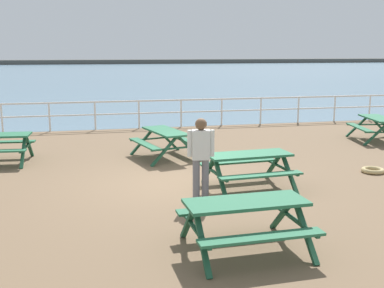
{
  "coord_description": "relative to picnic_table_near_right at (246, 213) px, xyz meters",
  "views": [
    {
      "loc": [
        -1.96,
        -10.13,
        2.95
      ],
      "look_at": [
        0.42,
        0.37,
        0.8
      ],
      "focal_mm": 44.17,
      "sensor_mm": 36.0,
      "label": 1
    }
  ],
  "objects": [
    {
      "name": "sea_band",
      "position": [
        -0.28,
        56.59,
        -0.58
      ],
      "size": [
        142.0,
        90.0,
        0.01
      ],
      "primitive_type": "cube",
      "color": "slate",
      "rests_on": "ground"
    },
    {
      "name": "picnic_table_far_left",
      "position": [
        7.12,
        7.31,
        0.0
      ],
      "size": [
        1.82,
        2.05,
        0.8
      ],
      "rotation": [
        0.0,
        0.0,
        1.38
      ],
      "color": "#286B47",
      "rests_on": "ground"
    },
    {
      "name": "distant_shoreline",
      "position": [
        -0.28,
        99.59,
        -0.58
      ],
      "size": [
        142.0,
        6.0,
        1.8
      ],
      "primitive_type": "cube",
      "color": "#4C4C47",
      "rests_on": "ground"
    },
    {
      "name": "picnic_table_mid_centre",
      "position": [
        1.12,
        3.05,
        0.0
      ],
      "size": [
        1.91,
        1.66,
        0.8
      ],
      "rotation": [
        0.0,
        0.0,
        0.07
      ],
      "color": "#286B47",
      "rests_on": "ground"
    },
    {
      "name": "visitor",
      "position": [
        -0.09,
        2.44,
        0.36
      ],
      "size": [
        0.52,
        0.27,
        1.66
      ],
      "rotation": [
        0.0,
        0.0,
        1.4
      ],
      "color": "slate",
      "rests_on": "ground"
    },
    {
      "name": "picnic_table_near_right",
      "position": [
        0.0,
        0.0,
        0.0
      ],
      "size": [
        1.85,
        1.6,
        0.8
      ],
      "rotation": [
        0.0,
        0.0,
        0.03
      ],
      "color": "#286B47",
      "rests_on": "ground"
    },
    {
      "name": "picnic_table_seaward",
      "position": [
        -0.13,
        6.38,
        0.0
      ],
      "size": [
        1.9,
        2.11,
        0.8
      ],
      "rotation": [
        0.0,
        0.0,
        1.82
      ],
      "color": "#286B47",
      "rests_on": "ground"
    },
    {
      "name": "ground_plane",
      "position": [
        -0.28,
        3.84,
        -0.68
      ],
      "size": [
        30.0,
        24.0,
        0.2
      ],
      "primitive_type": "cube",
      "color": "brown"
    },
    {
      "name": "seaward_railing",
      "position": [
        -0.28,
        11.59,
        0.15
      ],
      "size": [
        23.07,
        0.07,
        1.08
      ],
      "color": "white",
      "rests_on": "ground"
    },
    {
      "name": "rope_coil",
      "position": [
        4.56,
        3.66,
        -0.53
      ],
      "size": [
        0.55,
        0.55,
        0.11
      ],
      "primitive_type": "torus",
      "color": "tan",
      "rests_on": "ground"
    }
  ]
}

